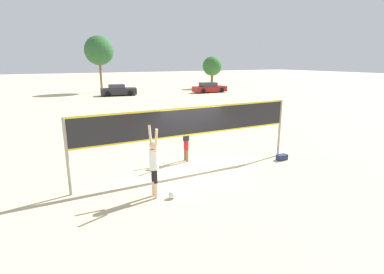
# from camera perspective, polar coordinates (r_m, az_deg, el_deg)

# --- Properties ---
(ground_plane) EXTENTS (200.00, 200.00, 0.00)m
(ground_plane) POSITION_cam_1_polar(r_m,az_deg,el_deg) (11.73, 0.00, -6.63)
(ground_plane) COLOR beige
(volleyball_net) EXTENTS (8.93, 0.10, 2.54)m
(volleyball_net) POSITION_cam_1_polar(r_m,az_deg,el_deg) (11.19, 0.00, 2.30)
(volleyball_net) COLOR gray
(volleyball_net) RESTS_ON ground_plane
(player_spiker) EXTENTS (0.28, 0.72, 2.28)m
(player_spiker) POSITION_cam_1_polar(r_m,az_deg,el_deg) (9.30, -7.28, -4.50)
(player_spiker) COLOR beige
(player_spiker) RESTS_ON ground_plane
(player_blocker) EXTENTS (0.28, 0.72, 2.26)m
(player_blocker) POSITION_cam_1_polar(r_m,az_deg,el_deg) (12.60, -1.14, 0.58)
(player_blocker) COLOR #8C664C
(player_blocker) RESTS_ON ground_plane
(volleyball) EXTENTS (0.23, 0.23, 0.23)m
(volleyball) POSITION_cam_1_polar(r_m,az_deg,el_deg) (9.57, -3.79, -10.93)
(volleyball) COLOR white
(volleyball) RESTS_ON ground_plane
(gear_bag) EXTENTS (0.46, 0.28, 0.24)m
(gear_bag) POSITION_cam_1_polar(r_m,az_deg,el_deg) (13.61, 16.76, -3.71)
(gear_bag) COLOR navy
(gear_bag) RESTS_ON ground_plane
(parked_car_near) EXTENTS (4.56, 1.97, 1.34)m
(parked_car_near) POSITION_cam_1_polar(r_m,az_deg,el_deg) (40.87, 3.30, 9.31)
(parked_car_near) COLOR maroon
(parked_car_near) RESTS_ON ground_plane
(parked_car_mid) EXTENTS (4.49, 2.51, 1.37)m
(parked_car_mid) POSITION_cam_1_polar(r_m,az_deg,el_deg) (38.28, -13.89, 8.61)
(parked_car_mid) COLOR #232328
(parked_car_mid) RESTS_ON ground_plane
(tree_left_cluster) EXTENTS (2.94, 2.94, 4.82)m
(tree_left_cluster) POSITION_cam_1_polar(r_m,az_deg,el_deg) (47.38, 3.86, 13.29)
(tree_left_cluster) COLOR brown
(tree_left_cluster) RESTS_ON ground_plane
(tree_right_cluster) EXTENTS (3.79, 3.79, 7.37)m
(tree_right_cluster) POSITION_cam_1_polar(r_m,az_deg,el_deg) (42.63, -17.29, 15.44)
(tree_right_cluster) COLOR brown
(tree_right_cluster) RESTS_ON ground_plane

